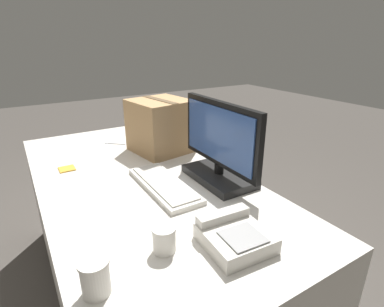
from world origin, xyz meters
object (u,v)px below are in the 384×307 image
at_px(keyboard, 164,185).
at_px(paper_cup_left, 164,239).
at_px(desk_phone, 234,236).
at_px(sticky_note_pad, 67,169).
at_px(monitor, 219,149).
at_px(cardboard_box, 161,126).
at_px(spoon, 112,144).
at_px(paper_cup_right, 95,277).

relative_size(keyboard, paper_cup_left, 5.29).
relative_size(desk_phone, sticky_note_pad, 2.85).
distance_m(monitor, cardboard_box, 0.51).
bearing_deg(keyboard, paper_cup_left, -25.85).
bearing_deg(cardboard_box, desk_phone, -11.19).
bearing_deg(spoon, paper_cup_right, 113.29).
bearing_deg(monitor, keyboard, -103.65).
xyz_separation_m(paper_cup_right, cardboard_box, (-0.89, 0.62, 0.10)).
xyz_separation_m(keyboard, paper_cup_left, (0.39, -0.19, 0.03)).
xyz_separation_m(spoon, cardboard_box, (0.27, 0.22, 0.15)).
relative_size(desk_phone, cardboard_box, 0.62).
xyz_separation_m(monitor, paper_cup_left, (0.33, -0.45, -0.11)).
height_order(desk_phone, cardboard_box, cardboard_box).
distance_m(keyboard, sticky_note_pad, 0.56).
relative_size(paper_cup_left, cardboard_box, 0.25).
relative_size(cardboard_box, sticky_note_pad, 4.56).
height_order(monitor, paper_cup_left, monitor).
distance_m(spoon, sticky_note_pad, 0.42).
xyz_separation_m(monitor, spoon, (-0.78, -0.28, -0.15)).
bearing_deg(keyboard, paper_cup_right, -42.92).
relative_size(monitor, paper_cup_right, 5.10).
bearing_deg(paper_cup_right, sticky_note_pad, 174.97).
height_order(paper_cup_left, sticky_note_pad, paper_cup_left).
xyz_separation_m(paper_cup_right, spoon, (-1.16, 0.40, -0.05)).
bearing_deg(desk_phone, monitor, 153.97).
height_order(paper_cup_left, paper_cup_right, paper_cup_right).
distance_m(keyboard, paper_cup_right, 0.62).
height_order(cardboard_box, sticky_note_pad, cardboard_box).
xyz_separation_m(desk_phone, paper_cup_left, (-0.09, -0.21, 0.01)).
bearing_deg(keyboard, sticky_note_pad, -142.38).
xyz_separation_m(paper_cup_left, sticky_note_pad, (-0.83, -0.15, -0.04)).
height_order(paper_cup_right, spoon, paper_cup_right).
bearing_deg(spoon, cardboard_box, 171.67).
distance_m(desk_phone, sticky_note_pad, 0.99).
distance_m(monitor, desk_phone, 0.50).
relative_size(keyboard, paper_cup_right, 4.42).
xyz_separation_m(cardboard_box, sticky_note_pad, (0.00, -0.54, -0.15)).
xyz_separation_m(spoon, sticky_note_pad, (0.27, -0.32, 0.00)).
relative_size(desk_phone, spoon, 1.90).
xyz_separation_m(paper_cup_left, paper_cup_right, (0.06, -0.23, 0.01)).
height_order(keyboard, paper_cup_left, paper_cup_left).
bearing_deg(sticky_note_pad, paper_cup_left, 10.29).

